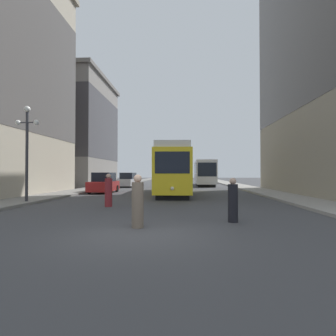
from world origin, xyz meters
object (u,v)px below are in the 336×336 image
at_px(pedestrian_crossing_far, 233,202).
at_px(pedestrian_on_sidewalk, 108,191).
at_px(transit_bus, 204,172).
at_px(pedestrian_crossing_near, 138,203).
at_px(parked_car_left_near, 128,180).
at_px(lamp_post_left_near, 27,139).
at_px(parked_car_left_mid, 104,183).
at_px(streetcar, 173,169).

bearing_deg(pedestrian_crossing_far, pedestrian_on_sidewalk, -170.57).
distance_m(transit_bus, pedestrian_crossing_near, 31.28).
distance_m(parked_car_left_near, pedestrian_crossing_far, 26.80).
relative_size(parked_car_left_near, lamp_post_left_near, 0.88).
height_order(parked_car_left_near, pedestrian_crossing_far, parked_car_left_near).
xyz_separation_m(transit_bus, pedestrian_crossing_far, (-1.10, -29.74, -1.20)).
height_order(pedestrian_crossing_near, pedestrian_on_sidewalk, pedestrian_on_sidewalk).
bearing_deg(parked_car_left_near, parked_car_left_mid, -87.90).
bearing_deg(pedestrian_crossing_near, pedestrian_on_sidewalk, -98.37).
xyz_separation_m(streetcar, parked_car_left_mid, (-6.22, 0.90, -1.26)).
bearing_deg(parked_car_left_mid, transit_bus, 57.33).
xyz_separation_m(transit_bus, pedestrian_on_sidewalk, (-6.85, -25.39, -1.14)).
xyz_separation_m(parked_car_left_mid, pedestrian_on_sidewalk, (3.21, -10.15, -0.03)).
height_order(parked_car_left_near, pedestrian_crossing_near, parked_car_left_near).
distance_m(parked_car_left_mid, pedestrian_crossing_near, 16.71).
relative_size(streetcar, pedestrian_on_sidewalk, 7.18).
relative_size(transit_bus, lamp_post_left_near, 2.02).
xyz_separation_m(parked_car_left_near, pedestrian_crossing_far, (8.96, -25.26, -0.10)).
bearing_deg(pedestrian_on_sidewalk, streetcar, -152.51).
xyz_separation_m(streetcar, pedestrian_on_sidewalk, (-3.02, -9.25, -1.29)).
bearing_deg(transit_bus, streetcar, -102.69).
xyz_separation_m(transit_bus, parked_car_left_near, (-10.05, -4.49, -1.10)).
bearing_deg(streetcar, parked_car_left_mid, 169.73).
bearing_deg(lamp_post_left_near, pedestrian_crossing_far, -26.65).
distance_m(pedestrian_on_sidewalk, lamp_post_left_near, 6.00).
bearing_deg(parked_car_left_near, pedestrian_crossing_far, -68.37).
distance_m(streetcar, pedestrian_crossing_far, 13.94).
relative_size(pedestrian_crossing_far, lamp_post_left_near, 0.29).
bearing_deg(pedestrian_on_sidewalk, parked_car_left_mid, -116.92).
distance_m(streetcar, lamp_post_left_near, 11.63).
bearing_deg(streetcar, parked_car_left_near, 116.07).
xyz_separation_m(streetcar, parked_car_left_near, (-6.22, 11.65, -1.26)).
height_order(pedestrian_crossing_near, lamp_post_left_near, lamp_post_left_near).
bearing_deg(lamp_post_left_near, parked_car_left_mid, 78.15).
xyz_separation_m(pedestrian_on_sidewalk, lamp_post_left_near, (-5.11, 1.09, 2.96)).
relative_size(transit_bus, pedestrian_crossing_far, 6.98).
bearing_deg(transit_bus, parked_car_left_near, -155.29).
distance_m(parked_car_left_near, pedestrian_crossing_near, 27.07).
bearing_deg(parked_car_left_mid, lamp_post_left_near, -101.10).
distance_m(parked_car_left_near, pedestrian_on_sidewalk, 21.15).
bearing_deg(pedestrian_crossing_near, pedestrian_crossing_far, 167.78).
xyz_separation_m(parked_car_left_mid, pedestrian_crossing_far, (8.96, -14.51, -0.10)).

